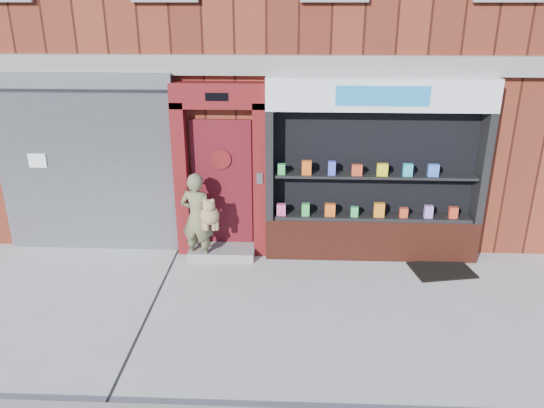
{
  "coord_description": "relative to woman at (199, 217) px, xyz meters",
  "views": [
    {
      "loc": [
        0.45,
        -6.37,
        4.1
      ],
      "look_at": [
        0.13,
        1.0,
        1.23
      ],
      "focal_mm": 35.0,
      "sensor_mm": 36.0,
      "label": 1
    }
  ],
  "objects": [
    {
      "name": "woman",
      "position": [
        0.0,
        0.0,
        0.0
      ],
      "size": [
        0.7,
        0.5,
        1.53
      ],
      "color": "#666643",
      "rests_on": "ground"
    },
    {
      "name": "pharmacy_bay",
      "position": [
        2.84,
        0.28,
        0.6
      ],
      "size": [
        3.5,
        0.41,
        3.0
      ],
      "color": "#582015",
      "rests_on": "ground"
    },
    {
      "name": "building",
      "position": [
        1.09,
        4.46,
        3.22
      ],
      "size": [
        12.0,
        8.16,
        8.0
      ],
      "color": "#5E2115",
      "rests_on": "ground"
    },
    {
      "name": "ground",
      "position": [
        1.09,
        -1.54,
        -0.78
      ],
      "size": [
        80.0,
        80.0,
        0.0
      ],
      "primitive_type": "plane",
      "color": "#9E9E99",
      "rests_on": "ground"
    },
    {
      "name": "shutter_bay",
      "position": [
        -1.91,
        0.39,
        0.94
      ],
      "size": [
        3.1,
        0.3,
        3.04
      ],
      "color": "gray",
      "rests_on": "ground"
    },
    {
      "name": "doormat",
      "position": [
        3.95,
        -0.22,
        -0.76
      ],
      "size": [
        1.05,
        0.83,
        0.02
      ],
      "primitive_type": "cube",
      "rotation": [
        0.0,
        0.0,
        0.19
      ],
      "color": "black",
      "rests_on": "ground"
    },
    {
      "name": "red_door_bay",
      "position": [
        0.34,
        0.32,
        0.68
      ],
      "size": [
        1.52,
        0.58,
        2.9
      ],
      "color": "#500D10",
      "rests_on": "ground"
    }
  ]
}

